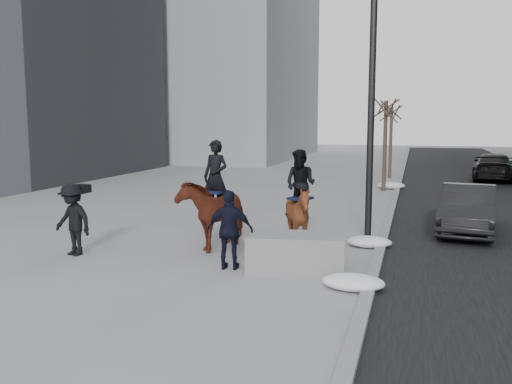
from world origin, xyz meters
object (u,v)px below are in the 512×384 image
(car_near, at_px, (468,209))
(mounted_left, at_px, (214,207))
(planter, at_px, (296,253))
(mounted_right, at_px, (299,210))

(car_near, xyz_separation_m, mounted_left, (-6.46, -3.73, 0.34))
(mounted_left, bearing_deg, car_near, 29.99)
(mounted_left, bearing_deg, planter, -34.34)
(planter, xyz_separation_m, mounted_left, (-2.53, 1.73, 0.61))
(planter, xyz_separation_m, mounted_right, (-0.34, 1.99, 0.61))
(car_near, distance_m, mounted_left, 7.47)
(mounted_left, bearing_deg, mounted_right, 6.81)
(planter, height_order, mounted_left, mounted_left)
(planter, height_order, mounted_right, mounted_right)
(car_near, bearing_deg, planter, -119.34)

